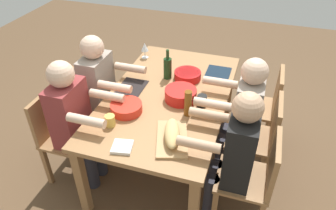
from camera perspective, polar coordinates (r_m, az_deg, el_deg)
ground_plane at (r=3.26m, az=-0.00°, el=-9.00°), size 8.00×8.00×0.00m
dining_table at (r=2.83m, az=-0.00°, el=0.52°), size 1.75×1.02×0.74m
chair_far_center at (r=2.85m, az=16.21°, el=-5.35°), size 0.40×0.40×0.85m
diner_far_center at (r=2.72m, az=13.15°, el=-1.26°), size 0.41×0.53×1.20m
chair_far_left at (r=3.24m, az=16.85°, el=0.06°), size 0.40×0.40×0.85m
chair_near_center at (r=3.24m, az=-14.20°, el=0.52°), size 0.40×0.40×0.85m
diner_near_center at (r=3.04m, az=-11.78°, el=3.22°), size 0.41×0.53×1.20m
chair_near_right at (r=2.93m, az=-18.77°, el=-4.70°), size 0.40×0.40×0.85m
diner_near_right at (r=2.71m, az=-16.42°, el=-2.09°), size 0.41×0.53×1.20m
chair_far_right at (r=2.50m, az=15.37°, el=-12.36°), size 0.40×0.40×0.85m
diner_far_right at (r=2.35m, az=11.73°, el=-8.06°), size 0.41×0.53×1.20m
serving_bowl_pasta at (r=3.00m, az=3.53°, el=5.42°), size 0.25×0.25×0.08m
serving_bowl_salad at (r=2.69m, az=2.29°, el=2.00°), size 0.27×0.27×0.10m
serving_bowl_greens at (r=2.58m, az=-7.50°, el=-0.40°), size 0.26×0.26×0.07m
cutting_board at (r=2.31m, az=0.72°, el=-6.09°), size 0.45×0.33×0.02m
bread_loaf at (r=2.28m, az=0.73°, el=-5.07°), size 0.34×0.20×0.09m
wine_bottle at (r=2.97m, az=-0.08°, el=6.71°), size 0.08×0.08×0.29m
beer_bottle at (r=2.49m, az=3.60°, el=0.28°), size 0.06×0.06×0.22m
wine_glass at (r=3.35m, az=-4.21°, el=10.24°), size 0.08×0.08×0.17m
cup_far_center at (r=2.63m, az=6.11°, el=0.75°), size 0.08×0.08×0.10m
placemat_far_left at (r=3.12m, az=8.90°, el=5.51°), size 0.32×0.23×0.01m
placemat_near_center at (r=2.89m, az=-6.66°, el=3.07°), size 0.32×0.23×0.01m
cup_near_right at (r=2.46m, az=-10.35°, el=-2.79°), size 0.08×0.08×0.09m
carving_knife at (r=3.27m, az=-0.38°, el=7.52°), size 0.23×0.07×0.01m
napkin_stack at (r=2.27m, az=-8.20°, el=-7.45°), size 0.16×0.16×0.02m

